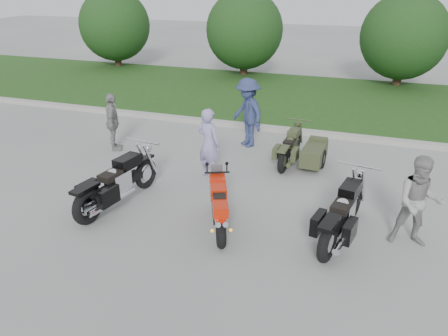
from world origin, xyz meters
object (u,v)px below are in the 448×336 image
(person_stripe, at_px, (209,144))
(person_grey, at_px, (419,202))
(sportbike_red, at_px, (219,206))
(cruiser_sidecar, at_px, (304,152))
(person_denim, at_px, (248,113))
(cruiser_right, at_px, (342,216))
(cruiser_left, at_px, (115,185))
(person_back, at_px, (113,122))

(person_stripe, height_order, person_grey, person_stripe)
(sportbike_red, height_order, cruiser_sidecar, sportbike_red)
(sportbike_red, distance_m, person_denim, 4.67)
(cruiser_sidecar, bearing_deg, person_grey, -47.06)
(sportbike_red, height_order, cruiser_right, cruiser_right)
(person_denim, bearing_deg, cruiser_left, -69.30)
(cruiser_right, bearing_deg, person_stripe, 162.56)
(person_stripe, relative_size, person_grey, 1.01)
(person_grey, bearing_deg, cruiser_sidecar, 123.81)
(cruiser_sidecar, height_order, person_denim, person_denim)
(cruiser_right, bearing_deg, sportbike_red, -158.47)
(cruiser_left, xyz_separation_m, person_back, (-1.85, 2.88, 0.31))
(sportbike_red, height_order, person_back, person_back)
(person_grey, bearing_deg, cruiser_left, 178.91)
(person_stripe, distance_m, person_denim, 2.39)
(person_stripe, bearing_deg, cruiser_left, 79.42)
(sportbike_red, relative_size, person_grey, 1.03)
(cruiser_left, xyz_separation_m, person_denim, (1.58, 4.42, 0.48))
(cruiser_sidecar, relative_size, person_grey, 1.23)
(cruiser_left, height_order, person_stripe, person_stripe)
(cruiser_left, relative_size, person_grey, 1.49)
(sportbike_red, bearing_deg, person_stripe, 92.41)
(sportbike_red, relative_size, person_stripe, 1.02)
(person_stripe, bearing_deg, cruiser_right, 173.55)
(person_denim, height_order, person_back, person_denim)
(person_stripe, distance_m, person_back, 3.27)
(cruiser_right, relative_size, person_denim, 1.26)
(person_stripe, xyz_separation_m, person_grey, (4.55, -1.51, -0.01))
(cruiser_sidecar, xyz_separation_m, person_stripe, (-2.05, -1.46, 0.48))
(cruiser_left, bearing_deg, cruiser_sidecar, 55.70)
(sportbike_red, height_order, person_denim, person_denim)
(person_grey, xyz_separation_m, person_denim, (-4.29, 3.89, 0.13))
(person_denim, distance_m, person_back, 3.76)
(sportbike_red, height_order, person_stripe, person_stripe)
(cruiser_left, distance_m, person_stripe, 2.46)
(cruiser_left, bearing_deg, person_back, 132.23)
(person_stripe, bearing_deg, sportbike_red, 137.59)
(cruiser_sidecar, bearing_deg, person_denim, 155.56)
(cruiser_sidecar, relative_size, person_back, 1.30)
(person_back, bearing_deg, cruiser_left, -175.18)
(cruiser_right, bearing_deg, person_back, 169.00)
(cruiser_left, relative_size, person_back, 1.57)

